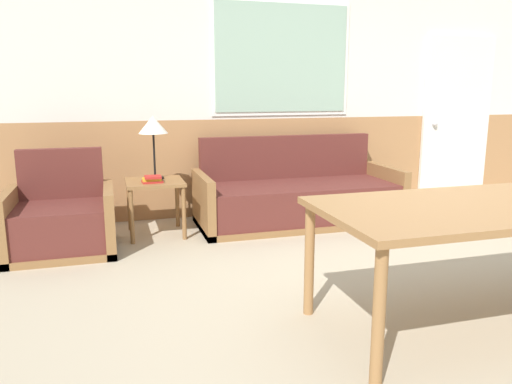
% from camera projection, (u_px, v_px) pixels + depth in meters
% --- Properties ---
extents(ground_plane, '(16.00, 16.00, 0.00)m').
position_uv_depth(ground_plane, '(441.00, 297.00, 3.35)').
color(ground_plane, '#B2A58C').
extents(wall_back, '(7.20, 0.09, 2.70)m').
position_uv_depth(wall_back, '(300.00, 89.00, 5.54)').
color(wall_back, '#AD7A4C').
rests_on(wall_back, ground_plane).
extents(couch, '(2.07, 0.86, 0.88)m').
position_uv_depth(couch, '(298.00, 198.00, 5.16)').
color(couch, olive).
rests_on(couch, ground_plane).
extents(armchair, '(0.88, 0.76, 0.85)m').
position_uv_depth(armchair, '(61.00, 222.00, 4.24)').
color(armchair, olive).
rests_on(armchair, ground_plane).
extents(side_table, '(0.53, 0.53, 0.52)m').
position_uv_depth(side_table, '(155.00, 190.00, 4.69)').
color(side_table, olive).
rests_on(side_table, ground_plane).
extents(table_lamp, '(0.28, 0.28, 0.60)m').
position_uv_depth(table_lamp, '(153.00, 127.00, 4.67)').
color(table_lamp, black).
rests_on(table_lamp, side_table).
extents(book_stack, '(0.19, 0.16, 0.06)m').
position_uv_depth(book_stack, '(152.00, 179.00, 4.57)').
color(book_stack, '#B22823').
rests_on(book_stack, side_table).
extents(dining_table, '(2.00, 0.94, 0.74)m').
position_uv_depth(dining_table, '(491.00, 214.00, 2.84)').
color(dining_table, '#9E7042').
rests_on(dining_table, ground_plane).
extents(entry_door, '(0.94, 0.09, 1.99)m').
position_uv_depth(entry_door, '(456.00, 120.00, 6.13)').
color(entry_door, white).
rests_on(entry_door, ground_plane).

